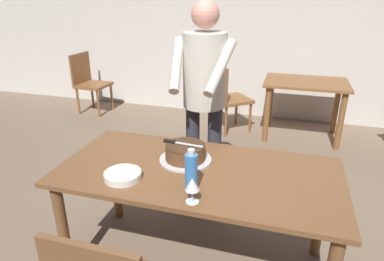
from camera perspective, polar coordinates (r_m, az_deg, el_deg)
The scene contains 11 objects.
back_wall at distance 5.03m, azimuth 11.48°, elevation 17.39°, with size 10.00×0.12×2.70m, color silver.
main_dining_table at distance 2.15m, azimuth 1.05°, elevation -9.18°, with size 1.73×0.84×0.75m.
cake_on_platter at distance 2.18m, azimuth -1.12°, elevation -3.85°, with size 0.34×0.34×0.11m.
cake_knife at distance 2.18m, azimuth -2.88°, elevation -2.02°, with size 0.27×0.04×0.02m.
plate_stack at distance 2.04m, azimuth -11.63°, elevation -7.43°, with size 0.22×0.22×0.04m.
wine_glass_near at distance 1.75m, azimuth 0.04°, elevation -9.21°, with size 0.08×0.08×0.14m.
water_bottle at distance 1.84m, azimuth -0.14°, elevation -7.02°, with size 0.07×0.07×0.25m.
person_cutting_cake at distance 2.56m, azimuth 2.03°, elevation 6.80°, with size 0.47×0.55×1.72m.
background_table at distance 4.46m, azimuth 18.54°, elevation 5.88°, with size 1.00×0.70×0.74m.
background_chair_0 at distance 5.45m, azimuth -17.04°, elevation 8.06°, with size 0.47×0.47×0.90m.
background_chair_2 at distance 4.47m, azimuth 5.96°, elevation 5.87°, with size 0.62×0.62×0.90m.
Camera 1 is at (0.48, -1.76, 1.78)m, focal length 31.53 mm.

